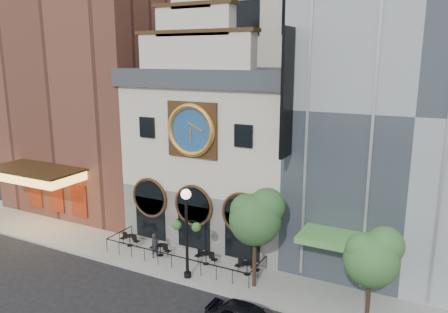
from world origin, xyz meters
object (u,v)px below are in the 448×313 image
Objects in this scene: bistro_2 at (206,257)px; tree_right at (373,255)px; bistro_1 at (160,249)px; tree_left at (256,215)px; bistro_0 at (130,240)px; pedestrian at (155,246)px; bistro_3 at (247,267)px; lamppost at (187,224)px.

tree_right reaches higher than bistro_2.
tree_left is at bearing -5.57° from bistro_1.
bistro_2 is at bearing 0.27° from bistro_0.
tree_left reaches higher than pedestrian.
tree_right reaches higher than bistro_1.
bistro_3 is at bearing -65.17° from pedestrian.
lamppost is at bearing -147.35° from bistro_3.
pedestrian reaches higher than bistro_3.
bistro_2 is 0.97× the size of pedestrian.
bistro_2 is 5.54m from tree_left.
pedestrian is 0.30× the size of lamppost.
pedestrian is at bearing 173.54° from tree_right.
bistro_3 is (6.22, 0.30, 0.00)m from bistro_1.
lamppost is at bearing -17.97° from bistro_0.
bistro_0 is at bearing 172.37° from tree_right.
tree_right is at bearing -12.20° from bistro_2.
bistro_1 is at bearing -177.24° from bistro_3.
bistro_1 is 3.34m from bistro_2.
lamppost is (5.99, -1.94, 2.95)m from bistro_0.
tree_right is at bearing -7.63° from bistro_0.
bistro_0 is 6.95m from lamppost.
lamppost is (3.33, -1.30, 2.60)m from pedestrian.
tree_left reaches higher than tree_right.
pedestrian is at bearing 145.73° from lamppost.
bistro_1 is at bearing -174.48° from bistro_2.
bistro_0 is 0.27× the size of tree_left.
bistro_3 is at bearing 163.46° from tree_right.
bistro_3 is 0.27× the size of tree_left.
bistro_0 and bistro_1 have the same top height.
bistro_3 is 0.97× the size of pedestrian.
bistro_2 is 3.56m from pedestrian.
bistro_2 is 1.00× the size of bistro_3.
lamppost is (-0.15, -1.97, 2.95)m from bistro_2.
lamppost is 0.94× the size of tree_left.
pedestrian is at bearing 177.28° from tree_left.
bistro_1 is 1.00× the size of bistro_3.
tree_right is at bearing -7.98° from bistro_1.
bistro_1 is 0.30× the size of tree_right.
bistro_2 is at bearing 167.80° from tree_right.
lamppost is at bearing -166.71° from tree_left.
tree_left is (7.34, -0.35, 3.49)m from pedestrian.
bistro_2 is 2.89m from bistro_3.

